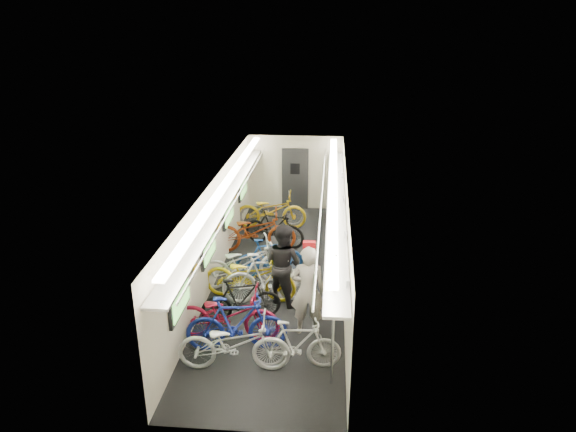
% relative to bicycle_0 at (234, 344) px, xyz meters
% --- Properties ---
extents(train_car_shell, '(10.00, 10.00, 10.00)m').
position_rel_bicycle_0_xyz_m(train_car_shell, '(0.08, 4.25, 1.14)').
color(train_car_shell, black).
rests_on(train_car_shell, ground).
extents(bicycle_0, '(2.00, 0.81, 1.03)m').
position_rel_bicycle_0_xyz_m(bicycle_0, '(0.00, 0.00, 0.00)').
color(bicycle_0, silver).
rests_on(bicycle_0, ground).
extents(bicycle_1, '(1.91, 0.77, 1.12)m').
position_rel_bicycle_0_xyz_m(bicycle_1, '(-0.06, 0.55, 0.04)').
color(bicycle_1, navy).
rests_on(bicycle_1, ground).
extents(bicycle_2, '(2.03, 0.74, 1.06)m').
position_rel_bicycle_0_xyz_m(bicycle_2, '(-0.30, 0.91, 0.01)').
color(bicycle_2, maroon).
rests_on(bicycle_2, ground).
extents(bicycle_3, '(1.69, 0.92, 0.98)m').
position_rel_bicycle_0_xyz_m(bicycle_3, '(-0.14, 1.54, -0.03)').
color(bicycle_3, black).
rests_on(bicycle_3, ground).
extents(bicycle_4, '(2.13, 0.96, 1.08)m').
position_rel_bicycle_0_xyz_m(bicycle_4, '(-0.11, 2.48, 0.03)').
color(bicycle_4, gold).
rests_on(bicycle_4, ground).
extents(bicycle_5, '(2.03, 0.96, 1.18)m').
position_rel_bicycle_0_xyz_m(bicycle_5, '(0.29, 2.36, 0.07)').
color(bicycle_5, silver).
rests_on(bicycle_5, ground).
extents(bicycle_6, '(2.25, 1.45, 1.11)m').
position_rel_bicycle_0_xyz_m(bicycle_6, '(-0.34, 3.11, 0.04)').
color(bicycle_6, silver).
rests_on(bicycle_6, ground).
extents(bicycle_7, '(1.73, 0.97, 1.00)m').
position_rel_bicycle_0_xyz_m(bicycle_7, '(0.18, 3.55, -0.02)').
color(bicycle_7, navy).
rests_on(bicycle_7, ground).
extents(bicycle_8, '(2.29, 1.05, 1.16)m').
position_rel_bicycle_0_xyz_m(bicycle_8, '(-0.39, 4.98, 0.06)').
color(bicycle_8, maroon).
rests_on(bicycle_8, ground).
extents(bicycle_9, '(1.81, 1.02, 1.05)m').
position_rel_bicycle_0_xyz_m(bicycle_9, '(0.10, 5.38, 0.01)').
color(bicycle_9, black).
rests_on(bicycle_9, ground).
extents(bicycle_10, '(2.10, 0.79, 1.09)m').
position_rel_bicycle_0_xyz_m(bicycle_10, '(-0.14, 6.70, 0.03)').
color(bicycle_10, '#BA8E11').
rests_on(bicycle_10, ground).
extents(bicycle_11, '(1.59, 0.55, 0.94)m').
position_rel_bicycle_0_xyz_m(bicycle_11, '(1.08, 0.13, -0.05)').
color(bicycle_11, silver).
rests_on(bicycle_11, ground).
extents(bicycle_12, '(2.01, 0.92, 1.02)m').
position_rel_bicycle_0_xyz_m(bicycle_12, '(-0.13, 6.83, -0.01)').
color(bicycle_12, slate).
rests_on(bicycle_12, ground).
extents(passenger_near, '(0.69, 0.47, 1.83)m').
position_rel_bicycle_0_xyz_m(passenger_near, '(1.21, 1.26, 0.40)').
color(passenger_near, gray).
rests_on(passenger_near, ground).
extents(passenger_mid, '(1.11, 1.05, 1.81)m').
position_rel_bicycle_0_xyz_m(passenger_mid, '(0.62, 2.42, 0.39)').
color(passenger_mid, black).
rests_on(passenger_mid, ground).
extents(backpack, '(0.26, 0.14, 0.38)m').
position_rel_bicycle_0_xyz_m(backpack, '(1.18, 2.34, 0.77)').
color(backpack, '#A51015').
rests_on(backpack, passenger_near).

